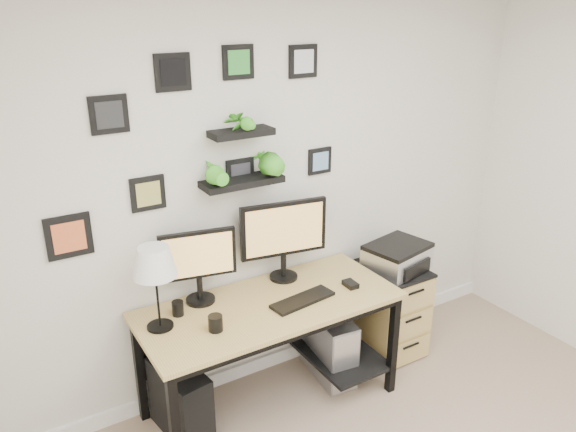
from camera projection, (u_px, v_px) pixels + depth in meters
room at (280, 356)px, 4.07m from camera, size 4.00×4.00×4.00m
desk at (272, 316)px, 3.49m from camera, size 1.60×0.70×0.75m
monitor_left at (198, 261)px, 3.32m from camera, size 0.45×0.21×0.46m
monitor_right at (284, 234)px, 3.59m from camera, size 0.57×0.21×0.53m
keyboard at (303, 300)px, 3.42m from camera, size 0.43×0.19×0.02m
mouse at (350, 284)px, 3.59m from camera, size 0.07×0.11×0.03m
table_lamp at (154, 264)px, 3.01m from camera, size 0.24×0.24×0.49m
mug at (215, 323)px, 3.11m from camera, size 0.08×0.08×0.09m
pen_cup at (178, 308)px, 3.26m from camera, size 0.07×0.07×0.09m
pc_tower_black at (180, 401)px, 3.36m from camera, size 0.27×0.48×0.45m
pc_tower_grey at (329, 345)px, 3.88m from camera, size 0.26×0.50×0.47m
file_cabinet at (388, 309)px, 4.14m from camera, size 0.43×0.53×0.67m
printer at (397, 257)px, 3.96m from camera, size 0.48×0.41×0.19m
wall_decor at (232, 148)px, 3.27m from camera, size 1.83×0.18×1.06m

